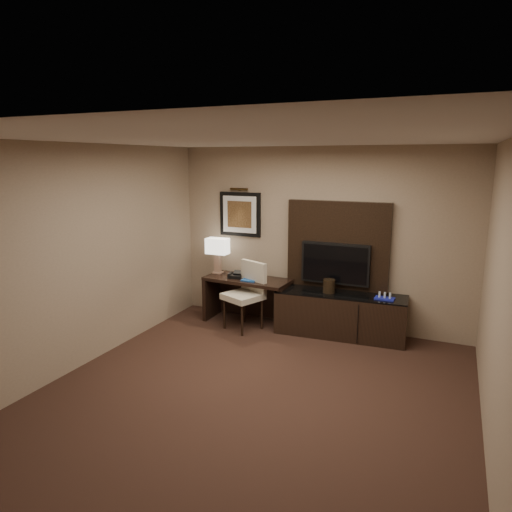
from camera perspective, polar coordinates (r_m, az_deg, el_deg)
The scene contains 19 objects.
floor at distance 5.11m, azimuth -0.68°, elevation -17.45°, with size 4.50×5.00×0.01m, color black.
ceiling at distance 4.46m, azimuth -0.77°, elevation 14.46°, with size 4.50×5.00×0.01m, color silver.
wall_back at distance 6.91m, azimuth 7.88°, elevation 2.23°, with size 4.50×0.01×2.70m, color gray.
wall_front at distance 2.67m, azimuth -24.27°, elevation -14.81°, with size 4.50×0.01×2.70m, color gray.
wall_left at distance 5.88m, azimuth -21.13°, elevation -0.19°, with size 0.01×5.00×2.70m, color gray.
wall_right at distance 4.24m, azimuth 28.35°, elevation -5.36°, with size 0.01×5.00×2.70m, color gray.
desk at distance 7.15m, azimuth -1.08°, elevation -5.54°, with size 1.32×0.57×0.71m, color black.
credenza at distance 6.73m, azimuth 10.45°, elevation -7.22°, with size 1.84×0.51×0.63m, color black.
tv_wall_panel at distance 6.79m, azimuth 10.16°, elevation 1.30°, with size 1.50×0.12×1.30m, color black.
tv at distance 6.74m, azimuth 9.88°, elevation -0.94°, with size 1.00×0.08×0.60m, color black.
artwork at distance 7.30m, azimuth -1.99°, elevation 5.24°, with size 0.70×0.04×0.70m, color black.
picture_light at distance 7.23m, azimuth -2.15°, elevation 8.35°, with size 0.04×0.04×0.30m, color #3C2A13.
desk_chair at distance 6.81m, azimuth -1.64°, elevation -4.97°, with size 0.50×0.58×1.04m, color beige, non-canonical shape.
table_lamp at distance 7.33m, azimuth -4.82°, elevation -0.05°, with size 0.34×0.19×0.55m, color #9F7963, non-canonical shape.
desk_phone at distance 7.07m, azimuth -2.61°, elevation -2.34°, with size 0.20×0.18×0.10m, color black, non-canonical shape.
blue_folder at distance 6.96m, azimuth -0.64°, elevation -2.91°, with size 0.22×0.29×0.02m, color #164893.
book at distance 6.97m, azimuth -0.28°, elevation -2.02°, with size 0.17×0.02×0.22m, color #B9B391.
ice_bucket at distance 6.62m, azimuth 9.12°, elevation -3.73°, with size 0.17×0.17×0.19m, color black.
minibar_tray at distance 6.49m, azimuth 15.80°, elevation -4.82°, with size 0.26×0.16×0.09m, color #1820A1, non-canonical shape.
Camera 1 is at (1.84, -4.05, 2.51)m, focal length 32.00 mm.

